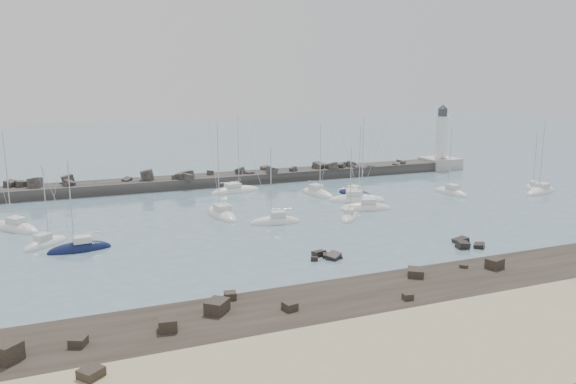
# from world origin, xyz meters

# --- Properties ---
(ground) EXTENTS (400.00, 400.00, 0.00)m
(ground) POSITION_xyz_m (0.00, 0.00, 0.00)
(ground) COLOR slate
(ground) RESTS_ON ground
(sand_strip) EXTENTS (140.00, 14.00, 1.00)m
(sand_strip) POSITION_xyz_m (0.00, -32.00, 0.00)
(sand_strip) COLOR tan
(sand_strip) RESTS_ON ground
(rock_shelf) EXTENTS (140.00, 12.00, 2.03)m
(rock_shelf) POSITION_xyz_m (-0.06, -22.01, 0.03)
(rock_shelf) COLOR black
(rock_shelf) RESTS_ON ground
(rock_cluster_near) EXTENTS (3.93, 3.38, 1.51)m
(rock_cluster_near) POSITION_xyz_m (-3.48, -8.75, 0.04)
(rock_cluster_near) COLOR black
(rock_cluster_near) RESTS_ON ground
(rock_cluster_far) EXTENTS (3.61, 4.04, 1.59)m
(rock_cluster_far) POSITION_xyz_m (13.65, -10.90, 0.07)
(rock_cluster_far) COLOR black
(rock_cluster_far) RESTS_ON ground
(breakwater) EXTENTS (115.00, 7.60, 5.14)m
(breakwater) POSITION_xyz_m (-7.78, 37.99, 0.30)
(breakwater) COLOR #2D2A28
(breakwater) RESTS_ON ground
(lighthouse) EXTENTS (7.00, 7.00, 14.60)m
(lighthouse) POSITION_xyz_m (47.00, 38.00, 3.09)
(lighthouse) COLOR #A6A5A0
(lighthouse) RESTS_ON ground
(sailboat_0) EXTENTS (5.90, 5.77, 10.17)m
(sailboat_0) POSITION_xyz_m (-32.47, 8.01, 0.14)
(sailboat_0) COLOR white
(sailboat_0) RESTS_ON ground
(sailboat_1) EXTENTS (7.49, 8.61, 13.91)m
(sailboat_1) POSITION_xyz_m (-36.22, 17.26, 0.14)
(sailboat_1) COLOR white
(sailboat_1) RESTS_ON ground
(sailboat_2) EXTENTS (7.22, 2.75, 11.42)m
(sailboat_2) POSITION_xyz_m (-28.78, 4.32, 0.15)
(sailboat_2) COLOR #0D153A
(sailboat_2) RESTS_ON ground
(sailboat_3) EXTENTS (3.75, 9.52, 14.65)m
(sailboat_3) POSITION_xyz_m (-9.18, 14.19, 0.14)
(sailboat_3) COLOR white
(sailboat_3) RESTS_ON ground
(sailboat_4) EXTENTS (9.49, 4.12, 14.37)m
(sailboat_4) POSITION_xyz_m (-2.31, 29.90, 0.13)
(sailboat_4) COLOR white
(sailboat_4) RESTS_ON ground
(sailboat_5) EXTENTS (7.37, 3.35, 11.50)m
(sailboat_5) POSITION_xyz_m (-3.49, 7.22, 0.15)
(sailboat_5) COLOR white
(sailboat_5) RESTS_ON ground
(sailboat_6) EXTENTS (4.22, 8.62, 13.21)m
(sailboat_6) POSITION_xyz_m (9.92, 22.27, 0.15)
(sailboat_6) COLOR white
(sailboat_6) RESTS_ON ground
(sailboat_7) EXTENTS (5.78, 6.72, 10.88)m
(sailboat_7) POSITION_xyz_m (7.37, 6.19, 0.13)
(sailboat_7) COLOR white
(sailboat_7) RESTS_ON ground
(sailboat_8) EXTENTS (4.56, 8.44, 12.79)m
(sailboat_8) POSITION_xyz_m (15.73, 19.30, 0.14)
(sailboat_8) COLOR #0D153A
(sailboat_8) RESTS_ON ground
(sailboat_9) EXTENTS (8.32, 4.91, 12.70)m
(sailboat_9) POSITION_xyz_m (12.07, 9.74, 0.14)
(sailboat_9) COLOR white
(sailboat_9) RESTS_ON ground
(sailboat_10) EXTENTS (3.05, 7.78, 12.21)m
(sailboat_10) POSITION_xyz_m (31.47, 14.39, 0.15)
(sailboat_10) COLOR white
(sailboat_10) RESTS_ON ground
(sailboat_11) EXTENTS (8.91, 5.18, 13.47)m
(sailboat_11) POSITION_xyz_m (46.49, 9.25, 0.14)
(sailboat_11) COLOR white
(sailboat_11) RESTS_ON ground
(sailboat_12) EXTENTS (5.19, 6.66, 10.62)m
(sailboat_12) POSITION_xyz_m (47.63, 12.00, 0.14)
(sailboat_12) COLOR white
(sailboat_12) RESTS_ON ground
(sailboat_13) EXTENTS (9.61, 6.20, 14.59)m
(sailboat_13) POSITION_xyz_m (13.64, 15.23, 0.15)
(sailboat_13) COLOR white
(sailboat_13) RESTS_ON ground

